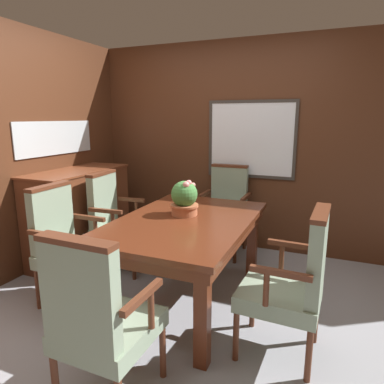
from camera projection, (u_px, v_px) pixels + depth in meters
ground_plane at (156, 310)px, 2.87m from camera, size 14.00×14.00×0.00m
wall_back at (222, 146)px, 4.17m from camera, size 7.20×0.08×2.45m
wall_left at (3, 156)px, 3.20m from camera, size 0.08×7.20×2.45m
dining_table at (185, 230)px, 2.88m from camera, size 1.06×1.61×0.75m
chair_head_near at (99, 317)px, 1.82m from camera, size 0.53×0.53×1.03m
chair_left_near at (66, 242)px, 2.90m from camera, size 0.52×0.53×1.03m
chair_left_far at (115, 219)px, 3.57m from camera, size 0.55×0.55×1.03m
chair_head_far at (226, 207)px, 4.03m from camera, size 0.53×0.52×1.03m
chair_right_near at (294, 281)px, 2.22m from camera, size 0.54×0.54×1.03m
potted_plant at (184, 198)px, 2.95m from camera, size 0.24×0.24×0.31m
sideboard_cabinet at (80, 215)px, 3.83m from camera, size 0.54×1.22×1.01m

